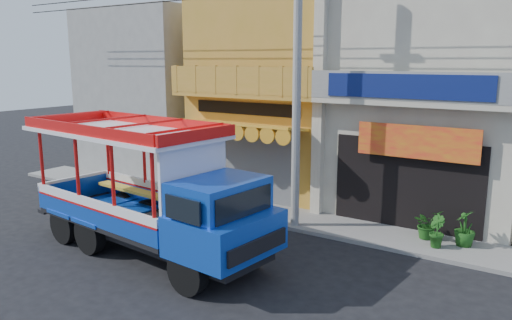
{
  "coord_description": "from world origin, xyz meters",
  "views": [
    {
      "loc": [
        6.3,
        -10.14,
        5.28
      ],
      "look_at": [
        -1.96,
        2.5,
        2.26
      ],
      "focal_mm": 35.0,
      "sensor_mm": 36.0,
      "label": 1
    }
  ],
  "objects": [
    {
      "name": "potted_plant_b",
      "position": [
        3.25,
        3.79,
        0.57
      ],
      "size": [
        0.6,
        0.64,
        0.91
      ],
      "primitive_type": "imported",
      "rotation": [
        0.0,
        0.0,
        2.13
      ],
      "color": "#1B4D16",
      "rests_on": "sidewalk"
    },
    {
      "name": "ground",
      "position": [
        0.0,
        0.0,
        0.0
      ],
      "size": [
        90.0,
        90.0,
        0.0
      ],
      "primitive_type": "plane",
      "color": "black",
      "rests_on": "ground"
    },
    {
      "name": "potted_plant_c",
      "position": [
        3.9,
        4.31,
        0.65
      ],
      "size": [
        0.61,
        0.61,
        1.05
      ],
      "primitive_type": "imported",
      "rotation": [
        0.0,
        0.0,
        4.68
      ],
      "color": "#1B4D16",
      "rests_on": "sidewalk"
    },
    {
      "name": "potted_plant_a",
      "position": [
        2.85,
        4.35,
        0.56
      ],
      "size": [
        0.99,
        1.02,
        0.87
      ],
      "primitive_type": "imported",
      "rotation": [
        0.0,
        0.0,
        1.03
      ],
      "color": "#1B4D16",
      "rests_on": "sidewalk"
    },
    {
      "name": "shophouse_right",
      "position": [
        2.0,
        7.96,
        4.11
      ],
      "size": [
        6.0,
        6.75,
        8.24
      ],
      "color": "#B4A994",
      "rests_on": "ground"
    },
    {
      "name": "party_pilaster",
      "position": [
        -1.0,
        4.85,
        4.0
      ],
      "size": [
        0.35,
        0.3,
        8.0
      ],
      "primitive_type": "cube",
      "color": "#B4A994",
      "rests_on": "ground"
    },
    {
      "name": "green_sign",
      "position": [
        -5.99,
        4.09,
        0.52
      ],
      "size": [
        0.62,
        0.43,
        0.95
      ],
      "color": "black",
      "rests_on": "sidewalk"
    },
    {
      "name": "songthaew_truck",
      "position": [
        -2.79,
        -0.83,
        1.77
      ],
      "size": [
        8.07,
        3.34,
        3.66
      ],
      "color": "black",
      "rests_on": "ground"
    },
    {
      "name": "filler_building_left",
      "position": [
        -11.0,
        8.0,
        3.8
      ],
      "size": [
        6.0,
        6.0,
        7.6
      ],
      "primitive_type": "cube",
      "color": "gray",
      "rests_on": "ground"
    },
    {
      "name": "utility_pole",
      "position": [
        -0.85,
        3.3,
        5.03
      ],
      "size": [
        28.0,
        0.26,
        9.0
      ],
      "color": "gray",
      "rests_on": "ground"
    },
    {
      "name": "sidewalk",
      "position": [
        0.0,
        4.0,
        0.06
      ],
      "size": [
        30.0,
        2.0,
        0.12
      ],
      "primitive_type": "cube",
      "color": "slate",
      "rests_on": "ground"
    },
    {
      "name": "shophouse_left",
      "position": [
        -4.0,
        7.96,
        4.11
      ],
      "size": [
        6.0,
        7.5,
        8.24
      ],
      "color": "#B58728",
      "rests_on": "ground"
    }
  ]
}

